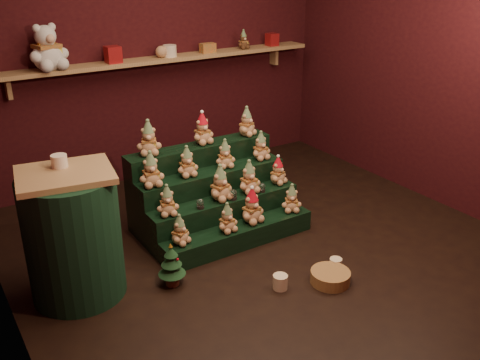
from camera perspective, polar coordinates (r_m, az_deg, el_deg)
ground at (r=4.62m, az=2.39°, el=-7.04°), size 4.00×4.00×0.00m
back_wall at (r=5.86m, az=-9.26°, el=13.82°), size 4.00×0.10×2.80m
right_wall at (r=5.52m, az=20.79°, el=12.09°), size 0.10×4.00×2.80m
back_shelf at (r=5.72m, az=-8.46°, el=12.57°), size 3.60×0.26×0.24m
riser_tier_front at (r=4.58m, az=-0.13°, el=-5.99°), size 1.40×0.22×0.18m
riser_tier_midfront at (r=4.71m, az=-1.57°, el=-3.94°), size 1.40×0.22×0.36m
riser_tier_midback at (r=4.84m, az=-2.94°, el=-1.98°), size 1.40×0.22×0.54m
riser_tier_back at (r=4.98m, az=-4.22°, el=-0.13°), size 1.40×0.22×0.72m
teddy_0 at (r=4.26m, az=-6.46°, el=-5.29°), size 0.23×0.22×0.25m
teddy_1 at (r=4.42m, az=-1.38°, el=-4.04°), size 0.20×0.18×0.25m
teddy_2 at (r=4.55m, az=1.27°, el=-2.75°), size 0.25×0.24×0.31m
teddy_3 at (r=4.77m, az=5.52°, el=-1.94°), size 0.23×0.23×0.25m
teddy_4 at (r=4.33m, az=-7.78°, el=-2.17°), size 0.21×0.20×0.26m
teddy_5 at (r=4.54m, az=-2.13°, el=-0.31°), size 0.27×0.25×0.31m
teddy_6 at (r=4.68m, az=0.96°, el=0.33°), size 0.21×0.19×0.29m
teddy_7 at (r=4.88m, az=4.05°, el=1.02°), size 0.23×0.22×0.26m
teddy_8 at (r=4.43m, az=-9.50°, el=1.13°), size 0.23×0.21×0.29m
teddy_9 at (r=4.59m, az=-5.68°, el=1.96°), size 0.20×0.18×0.26m
teddy_10 at (r=4.76m, az=-1.62°, el=2.81°), size 0.21×0.19×0.25m
teddy_11 at (r=4.95m, az=2.23°, el=3.66°), size 0.19×0.17×0.26m
teddy_12 at (r=4.62m, az=-9.72°, el=4.46°), size 0.27×0.26×0.30m
teddy_13 at (r=4.83m, az=-4.03°, el=5.50°), size 0.22×0.20×0.28m
teddy_14 at (r=5.04m, az=0.71°, el=6.25°), size 0.25×0.24×0.27m
snow_globe_a at (r=4.44m, az=-4.25°, el=-2.54°), size 0.06×0.06×0.09m
snow_globe_b at (r=4.58m, az=-0.75°, el=-1.56°), size 0.07×0.07×0.09m
snow_globe_c at (r=4.74m, az=2.38°, el=-0.80°), size 0.06×0.06×0.08m
side_table at (r=3.98m, az=-17.37°, el=-5.66°), size 0.71×0.67×0.96m
table_ornament at (r=3.85m, az=-18.72°, el=1.93°), size 0.11×0.11×0.09m
mini_christmas_tree at (r=4.07m, az=-7.31°, el=-8.94°), size 0.21×0.21×0.35m
mug_left at (r=4.07m, az=4.31°, el=-10.79°), size 0.11×0.11×0.11m
mug_right at (r=4.34m, az=10.16°, el=-8.84°), size 0.10×0.10×0.10m
wicker_basket at (r=4.19m, az=9.61°, el=-10.16°), size 0.37×0.37×0.09m
white_bear at (r=5.28m, az=-20.01°, el=13.76°), size 0.44×0.41×0.52m
brown_bear at (r=6.14m, az=0.37°, el=14.74°), size 0.15×0.13×0.20m
gift_tin_red_a at (r=5.49m, az=-13.39°, el=12.89°), size 0.14×0.14×0.16m
gift_tin_cream at (r=5.72m, az=-7.50°, el=13.50°), size 0.14×0.14×0.12m
gift_tin_red_b at (r=6.38m, az=3.44°, el=14.73°), size 0.12×0.12×0.14m
shelf_plush_ball at (r=5.68m, az=-8.39°, el=13.38°), size 0.12×0.12×0.12m
scarf_gift_box at (r=5.93m, az=-3.47°, el=13.88°), size 0.16×0.10×0.10m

